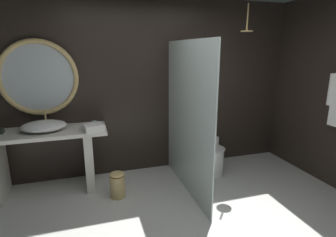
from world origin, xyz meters
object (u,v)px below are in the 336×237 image
at_px(toilet, 210,157).
at_px(waste_bin, 117,184).
at_px(tumbler_cup, 94,124).
at_px(folded_hand_towel, 94,128).
at_px(vessel_sink, 44,126).
at_px(round_wall_mirror, 39,78).
at_px(rain_shower_head, 247,28).

distance_m(toilet, waste_bin, 1.50).
distance_m(tumbler_cup, folded_hand_towel, 0.16).
relative_size(vessel_sink, folded_hand_towel, 2.34).
height_order(toilet, folded_hand_towel, folded_hand_towel).
bearing_deg(folded_hand_towel, tumbler_cup, 85.45).
bearing_deg(round_wall_mirror, toilet, -9.43).
height_order(rain_shower_head, toilet, rain_shower_head).
xyz_separation_m(round_wall_mirror, waste_bin, (0.88, -0.70, -1.33)).
distance_m(tumbler_cup, toilet, 1.81).
bearing_deg(vessel_sink, tumbler_cup, -3.86).
bearing_deg(tumbler_cup, folded_hand_towel, -94.55).
height_order(waste_bin, folded_hand_towel, folded_hand_towel).
xyz_separation_m(vessel_sink, round_wall_mirror, (-0.03, 0.26, 0.59)).
bearing_deg(rain_shower_head, folded_hand_towel, -176.30).
bearing_deg(tumbler_cup, waste_bin, -60.23).
xyz_separation_m(vessel_sink, folded_hand_towel, (0.61, -0.20, -0.02)).
distance_m(rain_shower_head, toilet, 1.99).
bearing_deg(round_wall_mirror, rain_shower_head, -6.42).
xyz_separation_m(toilet, folded_hand_towel, (-1.70, -0.08, 0.64)).
xyz_separation_m(tumbler_cup, folded_hand_towel, (-0.01, -0.16, -0.00)).
relative_size(tumbler_cup, toilet, 0.17).
relative_size(vessel_sink, rain_shower_head, 1.42).
height_order(vessel_sink, tumbler_cup, vessel_sink).
bearing_deg(folded_hand_towel, vessel_sink, 161.49).
xyz_separation_m(toilet, waste_bin, (-1.46, -0.31, -0.08)).
bearing_deg(vessel_sink, toilet, -3.11).
distance_m(round_wall_mirror, rain_shower_head, 2.97).
bearing_deg(rain_shower_head, toilet, -172.98).
bearing_deg(rain_shower_head, waste_bin, -169.29).
relative_size(vessel_sink, toilet, 1.03).
relative_size(toilet, folded_hand_towel, 2.27).
xyz_separation_m(round_wall_mirror, toilet, (2.35, -0.39, -1.25)).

